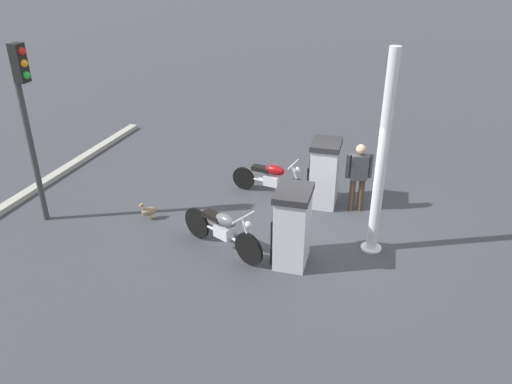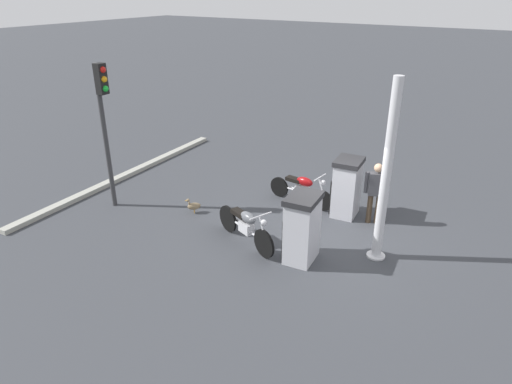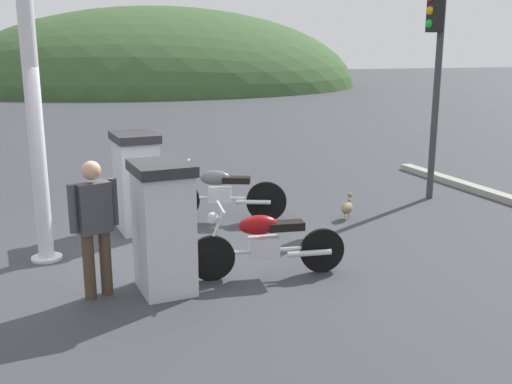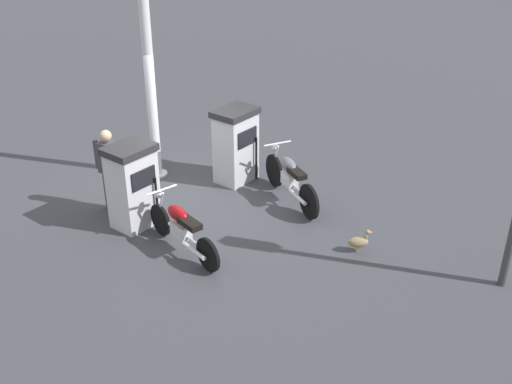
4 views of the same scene
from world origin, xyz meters
name	(u,v)px [view 1 (image 1 of 4)]	position (x,y,z in m)	size (l,w,h in m)	color
ground_plane	(311,230)	(0.00, 0.00, 0.00)	(120.00, 120.00, 0.00)	#383A3F
fuel_pump_near	(324,173)	(0.06, -1.22, 0.76)	(0.71, 0.86, 1.50)	silver
fuel_pump_far	(292,226)	(0.06, 1.23, 0.76)	(0.70, 0.91, 1.50)	silver
motorcycle_near_pump	(271,178)	(1.29, -1.20, 0.45)	(1.94, 0.58, 0.92)	black
motorcycle_far_pump	(223,229)	(1.40, 1.33, 0.48)	(1.93, 0.91, 0.96)	black
attendant_person	(359,174)	(-0.69, -1.18, 0.88)	(0.56, 0.32, 1.55)	#473828
wandering_duck	(149,211)	(3.38, 0.77, 0.20)	(0.35, 0.36, 0.41)	#847051
roadside_traffic_light	(25,105)	(5.38, 1.54, 2.53)	(0.38, 0.25, 3.70)	#38383A
canopy_support_pole	(382,161)	(-1.27, 0.27, 1.86)	(0.40, 0.40, 3.87)	silver
road_edge_kerb	(50,179)	(6.67, 0.00, 0.06)	(0.61, 8.13, 0.12)	#9E9E93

